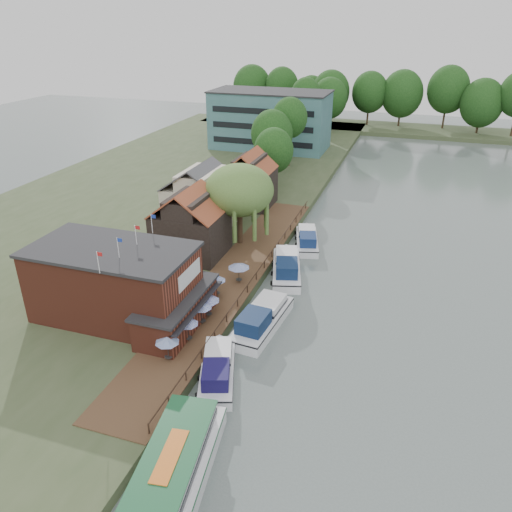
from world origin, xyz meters
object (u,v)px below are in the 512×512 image
(umbrella_1, at_px, (188,330))
(cruiser_3, at_px, (307,238))
(cottage_a, at_px, (190,222))
(cruiser_0, at_px, (217,366))
(pub, at_px, (133,285))
(hotel_block, at_px, (270,120))
(umbrella_3, at_px, (208,306))
(umbrella_2, at_px, (202,313))
(umbrella_4, at_px, (216,286))
(tour_boat, at_px, (168,483))
(umbrella_5, at_px, (239,273))
(umbrella_0, at_px, (168,349))
(cottage_b, at_px, (201,194))
(cottage_c, at_px, (250,179))
(cruiser_2, at_px, (287,264))
(swan, at_px, (190,411))
(cruiser_1, at_px, (262,316))
(willow, at_px, (240,205))

(umbrella_1, xyz_separation_m, cruiser_3, (4.90, 26.13, -1.13))
(cottage_a, bearing_deg, cruiser_0, -59.74)
(pub, bearing_deg, hotel_block, 96.43)
(umbrella_3, distance_m, cruiser_0, 7.87)
(pub, bearing_deg, umbrella_1, -17.10)
(umbrella_2, xyz_separation_m, umbrella_4, (-0.72, 5.36, 0.00))
(umbrella_1, bearing_deg, tour_boat, -69.27)
(pub, height_order, umbrella_5, pub)
(umbrella_0, relative_size, umbrella_3, 1.00)
(cottage_b, bearing_deg, umbrella_3, -64.83)
(cottage_c, height_order, cruiser_2, cottage_c)
(cottage_c, xyz_separation_m, swan, (10.01, -43.22, -5.03))
(cruiser_0, distance_m, cruiser_2, 19.81)
(pub, xyz_separation_m, umbrella_1, (6.56, -2.02, -2.36))
(cottage_c, xyz_separation_m, umbrella_4, (5.87, -27.71, -2.96))
(pub, xyz_separation_m, cottage_b, (-4.00, 25.00, 0.60))
(cruiser_0, height_order, tour_boat, tour_boat)
(cruiser_1, relative_size, tour_boat, 0.74)
(umbrella_1, distance_m, cruiser_2, 17.85)
(cottage_a, distance_m, cottage_b, 10.44)
(cottage_a, xyz_separation_m, swan, (11.01, -24.22, -5.03))
(willow, height_order, umbrella_5, willow)
(cottage_c, distance_m, tour_boat, 52.22)
(willow, xyz_separation_m, umbrella_3, (3.18, -17.73, -3.93))
(umbrella_5, distance_m, cruiser_3, 15.03)
(umbrella_0, height_order, cruiser_2, umbrella_0)
(umbrella_1, distance_m, umbrella_5, 11.81)
(cruiser_2, height_order, swan, cruiser_2)
(cruiser_2, height_order, cruiser_3, cruiser_2)
(tour_boat, bearing_deg, cottage_c, 95.38)
(umbrella_4, bearing_deg, swan, -75.07)
(cottage_c, bearing_deg, umbrella_1, -79.68)
(cottage_c, bearing_deg, tour_boat, -76.57)
(umbrella_2, height_order, swan, umbrella_2)
(cottage_a, relative_size, umbrella_2, 3.62)
(umbrella_2, bearing_deg, willow, 99.22)
(willow, distance_m, swan, 30.53)
(cottage_c, bearing_deg, umbrella_2, -78.72)
(hotel_block, height_order, cottage_b, hotel_block)
(cruiser_1, bearing_deg, cottage_a, 143.57)
(cottage_c, height_order, umbrella_5, cottage_c)
(cruiser_1, bearing_deg, umbrella_5, 132.46)
(pub, xyz_separation_m, umbrella_4, (5.87, 6.29, -2.36))
(pub, relative_size, cottage_a, 2.33)
(cottage_c, relative_size, willow, 0.82)
(hotel_block, height_order, umbrella_0, hotel_block)
(cruiser_1, bearing_deg, pub, -157.22)
(cottage_b, bearing_deg, cruiser_3, -3.29)
(cruiser_3, bearing_deg, cottage_b, 161.65)
(cruiser_1, bearing_deg, hotel_block, 111.51)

